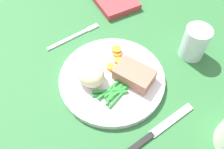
{
  "coord_description": "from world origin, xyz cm",
  "views": [
    {
      "loc": [
        30.3,
        -23.19,
        51.0
      ],
      "look_at": [
        3.58,
        -3.99,
        4.6
      ],
      "focal_mm": 38.16,
      "sensor_mm": 36.0,
      "label": 1
    }
  ],
  "objects": [
    {
      "name": "napkin",
      "position": [
        -19.79,
        14.18,
        2.99
      ],
      "size": [
        14.04,
        13.18,
        1.98
      ],
      "primitive_type": "cube",
      "rotation": [
        0.0,
        0.0,
        -0.13
      ],
      "color": "#B2383D",
      "rests_on": "dining_table"
    },
    {
      "name": "fork",
      "position": [
        -14.89,
        -4.25,
        2.2
      ],
      "size": [
        1.44,
        16.6,
        0.4
      ],
      "rotation": [
        0.0,
        0.0,
        -0.06
      ],
      "color": "silver",
      "rests_on": "dining_table"
    },
    {
      "name": "mashed_potatoes",
      "position": [
        1.26,
        -8.62,
        6.16
      ],
      "size": [
        7.78,
        6.25,
        5.12
      ],
      "primitive_type": "ellipsoid",
      "color": "beige",
      "rests_on": "dinner_plate"
    },
    {
      "name": "water_glass",
      "position": [
        8.81,
        18.19,
        5.83
      ],
      "size": [
        6.49,
        6.49,
        8.82
      ],
      "color": "silver",
      "rests_on": "dining_table"
    },
    {
      "name": "carrot_slices",
      "position": [
        -0.81,
        0.34,
        4.13
      ],
      "size": [
        5.83,
        6.66,
        1.29
      ],
      "color": "orange",
      "rests_on": "dinner_plate"
    },
    {
      "name": "dinner_plate",
      "position": [
        3.58,
        -3.99,
        2.8
      ],
      "size": [
        25.73,
        25.73,
        1.6
      ],
      "primitive_type": "cylinder",
      "color": "white",
      "rests_on": "dining_table"
    },
    {
      "name": "knife",
      "position": [
        19.96,
        -4.28,
        2.2
      ],
      "size": [
        1.7,
        20.5,
        0.64
      ],
      "rotation": [
        0.0,
        0.0,
        -0.08
      ],
      "color": "black",
      "rests_on": "dining_table"
    },
    {
      "name": "dining_table",
      "position": [
        0.0,
        0.0,
        1.0
      ],
      "size": [
        120.0,
        90.0,
        2.0
      ],
      "color": "#2D6B38",
      "rests_on": "ground"
    },
    {
      "name": "meat_portion",
      "position": [
        7.05,
        0.06,
        5.23
      ],
      "size": [
        10.5,
        8.73,
        3.27
      ],
      "primitive_type": "cube",
      "rotation": [
        0.0,
        0.0,
        0.36
      ],
      "color": "#A86B56",
      "rests_on": "dinner_plate"
    },
    {
      "name": "green_beans",
      "position": [
        7.36,
        -6.15,
        3.99
      ],
      "size": [
        6.19,
        10.58,
        0.89
      ],
      "color": "#2D8C38",
      "rests_on": "dinner_plate"
    }
  ]
}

